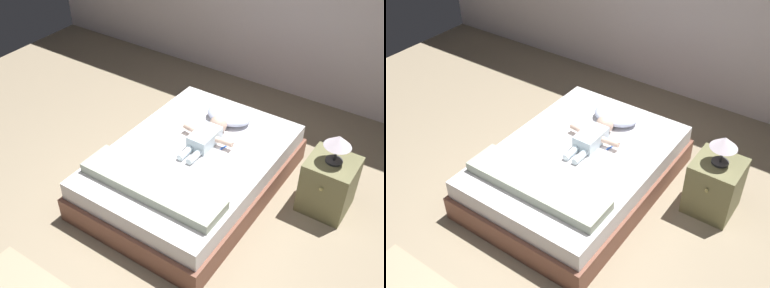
% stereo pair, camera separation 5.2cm
% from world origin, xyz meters
% --- Properties ---
extents(ground_plane, '(8.00, 8.00, 0.00)m').
position_xyz_m(ground_plane, '(0.00, 0.00, 0.00)').
color(ground_plane, gray).
extents(bed, '(1.45, 2.05, 0.42)m').
position_xyz_m(bed, '(-0.18, 0.80, 0.21)').
color(bed, brown).
rests_on(bed, ground_plane).
extents(pillow, '(0.46, 0.35, 0.12)m').
position_xyz_m(pillow, '(-0.17, 1.45, 0.48)').
color(pillow, silver).
rests_on(pillow, bed).
extents(baby, '(0.54, 0.67, 0.17)m').
position_xyz_m(baby, '(-0.15, 1.03, 0.49)').
color(baby, silver).
rests_on(baby, bed).
extents(toothbrush, '(0.05, 0.14, 0.02)m').
position_xyz_m(toothbrush, '(0.03, 1.06, 0.43)').
color(toothbrush, blue).
rests_on(toothbrush, bed).
extents(nightstand, '(0.42, 0.45, 0.53)m').
position_xyz_m(nightstand, '(0.98, 1.27, 0.27)').
color(nightstand, olive).
rests_on(nightstand, ground_plane).
extents(lamp, '(0.24, 0.24, 0.27)m').
position_xyz_m(lamp, '(0.98, 1.27, 0.74)').
color(lamp, '#333338').
rests_on(lamp, nightstand).
extents(blanket, '(1.31, 0.34, 0.09)m').
position_xyz_m(blanket, '(-0.18, 0.20, 0.46)').
color(blanket, '#A3AD98').
rests_on(blanket, bed).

